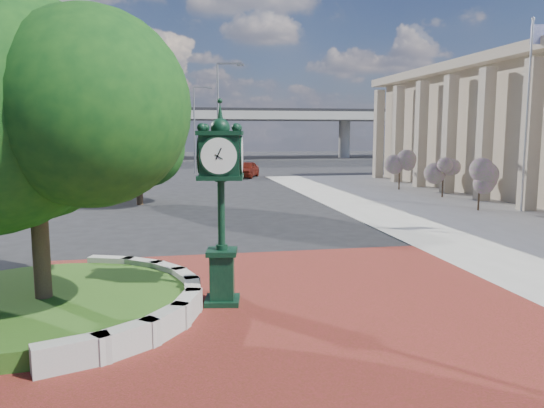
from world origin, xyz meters
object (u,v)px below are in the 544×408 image
Objects in this scene: post_clock at (221,196)px; street_lamp_near at (221,115)px; parked_car at (246,169)px; street_lamp_far at (196,123)px; flagpole_b at (527,114)px.

street_lamp_near reaches higher than post_clock.
post_clock is 35.49m from parked_car.
street_lamp_near is 12.80m from street_lamp_far.
street_lamp_near is 1.08× the size of street_lamp_far.
post_clock is 1.10× the size of parked_car.
flagpole_b is 32.17m from street_lamp_far.
street_lamp_far is (-14.82, 28.55, 0.04)m from flagpole_b.
street_lamp_far is (-1.23, 12.74, -0.38)m from street_lamp_near.
flagpole_b is 20.86m from street_lamp_near.
flagpole_b reaches higher than post_clock.
post_clock is at bearing -143.98° from flagpole_b.
street_lamp_far is at bearing 117.44° from flagpole_b.
flagpole_b is (10.71, -23.31, 4.13)m from parked_car.
parked_car is 0.45× the size of flagpole_b.
parked_car is at bearing 114.67° from flagpole_b.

